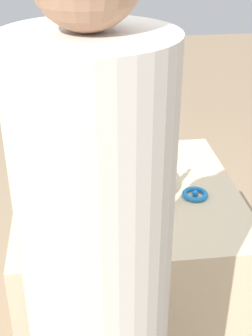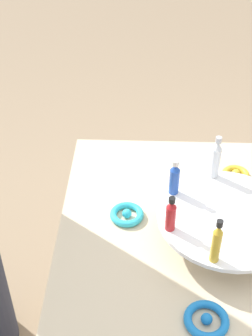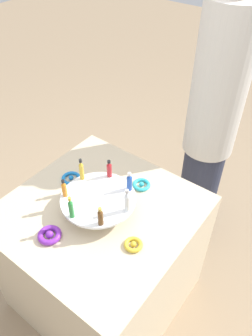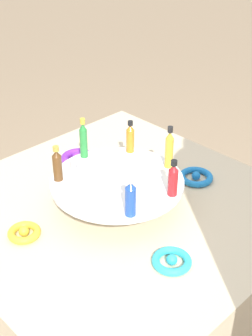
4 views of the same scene
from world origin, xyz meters
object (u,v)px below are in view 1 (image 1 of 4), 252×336
at_px(bottle_clear, 87,164).
at_px(bottle_red, 147,181).
at_px(display_stand, 128,178).
at_px(bottle_brown, 97,151).
at_px(ribbon_bow_gold, 63,184).
at_px(ribbon_bow_blue, 195,194).
at_px(bottle_orange, 157,151).
at_px(bottle_blue, 110,180).
at_px(ribbon_bow_purple, 136,158).
at_px(ribbon_bow_teal, 117,229).
at_px(bottle_green, 127,143).
at_px(bottle_gold, 168,164).

relative_size(bottle_clear, bottle_red, 1.31).
xyz_separation_m(display_stand, bottle_brown, (0.11, 0.11, 0.07)).
bearing_deg(display_stand, ribbon_bow_gold, 74.83).
relative_size(display_stand, ribbon_bow_blue, 3.53).
xyz_separation_m(bottle_orange, ribbon_bow_gold, (-0.01, 0.39, -0.12)).
height_order(bottle_brown, ribbon_bow_blue, bottle_brown).
xyz_separation_m(bottle_blue, ribbon_bow_purple, (0.39, -0.15, -0.12)).
bearing_deg(bottle_orange, ribbon_bow_teal, 149.40).
relative_size(ribbon_bow_blue, ribbon_bow_teal, 1.08).
bearing_deg(ribbon_bow_blue, bottle_orange, 39.13).
height_order(display_stand, ribbon_bow_purple, display_stand).
height_order(bottle_green, ribbon_bow_gold, bottle_green).
xyz_separation_m(bottle_gold, ribbon_bow_purple, (0.31, 0.08, -0.13)).
distance_m(display_stand, ribbon_bow_blue, 0.27).
bearing_deg(bottle_red, bottle_brown, 32.47).
height_order(bottle_orange, ribbon_bow_gold, bottle_orange).
bearing_deg(bottle_orange, bottle_green, 58.19).
xyz_separation_m(display_stand, ribbon_bow_gold, (0.07, 0.26, -0.05)).
relative_size(bottle_brown, bottle_green, 0.83).
height_order(bottle_blue, bottle_red, bottle_blue).
relative_size(display_stand, bottle_green, 2.96).
relative_size(bottle_blue, ribbon_bow_gold, 1.26).
height_order(bottle_red, ribbon_bow_gold, bottle_red).
bearing_deg(bottle_green, bottle_brown, 109.61).
bearing_deg(ribbon_bow_gold, bottle_clear, -130.92).
relative_size(bottle_red, ribbon_bow_gold, 1.20).
xyz_separation_m(display_stand, ribbon_bow_purple, (0.26, -0.07, -0.05)).
distance_m(bottle_green, ribbon_bow_blue, 0.35).
height_order(bottle_blue, ribbon_bow_teal, bottle_blue).
height_order(bottle_brown, ribbon_bow_teal, bottle_brown).
height_order(ribbon_bow_blue, ribbon_bow_gold, same).
relative_size(bottle_red, bottle_green, 0.83).
xyz_separation_m(bottle_red, ribbon_bow_gold, (0.22, 0.31, -0.12)).
relative_size(display_stand, ribbon_bow_gold, 4.29).
relative_size(bottle_clear, bottle_blue, 1.24).
distance_m(bottle_orange, ribbon_bow_teal, 0.41).
xyz_separation_m(bottle_gold, ribbon_bow_teal, (-0.21, 0.22, -0.13)).
relative_size(bottle_green, ribbon_bow_purple, 1.12).
distance_m(display_stand, bottle_blue, 0.17).
bearing_deg(ribbon_bow_gold, ribbon_bow_purple, -60.17).
relative_size(ribbon_bow_gold, ribbon_bow_teal, 0.89).
relative_size(bottle_orange, bottle_green, 0.82).
height_order(bottle_clear, ribbon_bow_blue, bottle_clear).
bearing_deg(bottle_blue, ribbon_bow_teal, -174.13).
height_order(bottle_brown, bottle_green, bottle_green).
relative_size(bottle_blue, bottle_orange, 1.07).
relative_size(bottle_red, bottle_orange, 1.01).
distance_m(bottle_gold, ribbon_bow_blue, 0.17).
relative_size(bottle_blue, bottle_green, 0.87).
bearing_deg(ribbon_bow_purple, bottle_green, 152.38).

